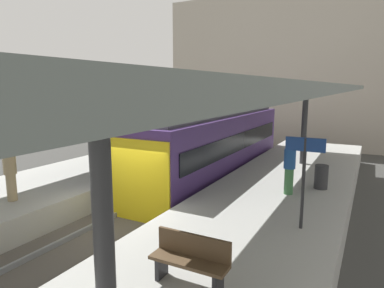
# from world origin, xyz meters

# --- Properties ---
(ground_plane) EXTENTS (80.00, 80.00, 0.00)m
(ground_plane) POSITION_xyz_m (0.00, 0.00, 0.00)
(ground_plane) COLOR #383835
(platform_left) EXTENTS (4.40, 28.00, 1.00)m
(platform_left) POSITION_xyz_m (-3.80, 0.00, 0.50)
(platform_left) COLOR #9E9E99
(platform_left) RESTS_ON ground_plane
(platform_right) EXTENTS (4.40, 28.00, 1.00)m
(platform_right) POSITION_xyz_m (3.80, 0.00, 0.50)
(platform_right) COLOR #9E9E99
(platform_right) RESTS_ON ground_plane
(track_ballast) EXTENTS (3.20, 28.00, 0.20)m
(track_ballast) POSITION_xyz_m (0.00, 0.00, 0.10)
(track_ballast) COLOR #4C4742
(track_ballast) RESTS_ON ground_plane
(rail_near_side) EXTENTS (0.08, 28.00, 0.14)m
(rail_near_side) POSITION_xyz_m (-0.72, 0.00, 0.27)
(rail_near_side) COLOR slate
(rail_near_side) RESTS_ON track_ballast
(rail_far_side) EXTENTS (0.08, 28.00, 0.14)m
(rail_far_side) POSITION_xyz_m (0.72, 0.00, 0.27)
(rail_far_side) COLOR slate
(rail_far_side) RESTS_ON track_ballast
(commuter_train) EXTENTS (2.78, 11.64, 3.10)m
(commuter_train) POSITION_xyz_m (0.00, 6.29, 1.73)
(commuter_train) COLOR #472D6B
(commuter_train) RESTS_ON track_ballast
(canopy_left) EXTENTS (4.18, 21.00, 3.31)m
(canopy_left) POSITION_xyz_m (-3.80, 1.40, 4.19)
(canopy_left) COLOR #333335
(canopy_left) RESTS_ON platform_left
(canopy_right) EXTENTS (4.18, 21.00, 3.42)m
(canopy_right) POSITION_xyz_m (3.80, 1.40, 4.30)
(canopy_right) COLOR #333335
(canopy_right) RESTS_ON platform_right
(platform_bench) EXTENTS (1.40, 0.41, 0.86)m
(platform_bench) POSITION_xyz_m (3.82, -2.86, 1.46)
(platform_bench) COLOR black
(platform_bench) RESTS_ON platform_right
(platform_sign) EXTENTS (0.90, 0.08, 2.21)m
(platform_sign) POSITION_xyz_m (5.07, 0.44, 2.62)
(platform_sign) COLOR #262628
(platform_sign) RESTS_ON platform_right
(litter_bin) EXTENTS (0.44, 0.44, 0.80)m
(litter_bin) POSITION_xyz_m (5.04, 4.09, 1.40)
(litter_bin) COLOR #2D2D30
(litter_bin) RESTS_ON platform_right
(passenger_near_bench) EXTENTS (0.36, 0.36, 1.61)m
(passenger_near_bench) POSITION_xyz_m (-2.96, -1.53, 1.83)
(passenger_near_bench) COLOR #998460
(passenger_near_bench) RESTS_ON platform_left
(passenger_mid_platform) EXTENTS (0.36, 0.36, 1.66)m
(passenger_mid_platform) POSITION_xyz_m (4.22, 2.98, 1.86)
(passenger_mid_platform) COLOR #386B3D
(passenger_mid_platform) RESTS_ON platform_right
(station_building_backdrop) EXTENTS (18.00, 6.00, 11.00)m
(station_building_backdrop) POSITION_xyz_m (0.52, 20.00, 5.50)
(station_building_backdrop) COLOR #A89E8E
(station_building_backdrop) RESTS_ON ground_plane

